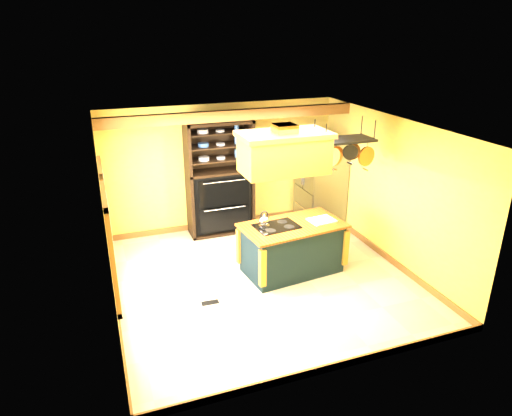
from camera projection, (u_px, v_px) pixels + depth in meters
floor at (262, 278)px, 8.07m from camera, size 5.00×5.00×0.00m
ceiling at (263, 127)px, 7.07m from camera, size 5.00×5.00×0.00m
wall_back at (222, 167)px, 9.76m from camera, size 5.00×0.02×2.70m
wall_front at (337, 281)px, 5.39m from camera, size 5.00×0.02×2.70m
wall_left at (106, 229)px, 6.79m from camera, size 0.02×5.00×2.70m
wall_right at (390, 191)px, 8.36m from camera, size 0.02×5.00×2.70m
ceiling_beam at (232, 115)px, 8.60m from camera, size 5.00×0.15×0.20m
window_near at (111, 248)px, 6.08m from camera, size 0.06×1.06×1.56m
window_far at (106, 211)px, 7.30m from camera, size 0.06×1.06×1.56m
kitchen_island at (292, 248)px, 8.16m from camera, size 1.90×1.20×1.11m
range_hood at (284, 151)px, 7.43m from camera, size 1.49×0.84×0.80m
pot_rack at (344, 147)px, 7.79m from camera, size 1.12×0.51×0.81m
refrigerator at (320, 183)px, 10.03m from camera, size 0.83×0.99×1.93m
hutch at (220, 190)px, 9.64m from camera, size 1.36×0.62×2.41m
floor_register at (210, 303)px, 7.35m from camera, size 0.28×0.13×0.01m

